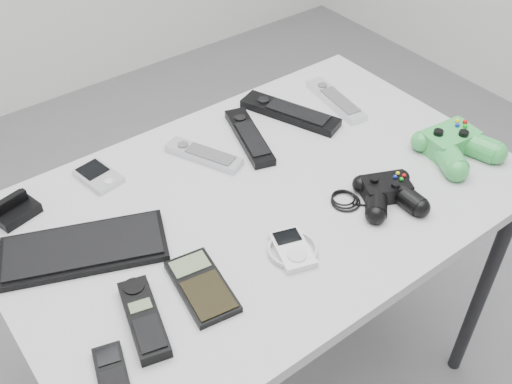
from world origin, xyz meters
TOP-DOWN VIEW (x-y plane):
  - desk at (-0.01, 0.04)m, footprint 1.03×0.66m
  - pda_keyboard at (-0.35, 0.11)m, footprint 0.32×0.22m
  - dock_bracket at (-0.42, 0.28)m, footprint 0.09×0.09m
  - pda at (-0.24, 0.29)m, footprint 0.08×0.11m
  - remote_silver_a at (-0.03, 0.21)m, footprint 0.11×0.18m
  - remote_black_a at (0.09, 0.21)m, footprint 0.11×0.21m
  - remote_black_b at (0.22, 0.22)m, footprint 0.14×0.24m
  - remote_silver_b at (0.34, 0.20)m, footprint 0.07×0.20m
  - mobile_phone at (-0.43, -0.14)m, footprint 0.07×0.11m
  - cordless_handset at (-0.34, -0.09)m, footprint 0.09×0.17m
  - calculator at (-0.23, -0.09)m, footprint 0.10×0.16m
  - mp3_player at (-0.05, -0.11)m, footprint 0.12×0.12m
  - controller_black at (0.18, -0.12)m, footprint 0.26×0.22m
  - controller_green at (0.41, -0.10)m, footprint 0.18×0.19m

SIDE VIEW (x-z plane):
  - desk at x=-0.01m, z-range 0.29..0.98m
  - calculator at x=-0.23m, z-range 0.69..0.71m
  - pda at x=-0.24m, z-range 0.69..0.71m
  - mobile_phone at x=-0.43m, z-range 0.69..0.71m
  - mp3_player at x=-0.05m, z-range 0.69..0.71m
  - pda_keyboard at x=-0.35m, z-range 0.69..0.71m
  - remote_silver_a at x=-0.03m, z-range 0.69..0.71m
  - remote_silver_b at x=0.34m, z-range 0.69..0.71m
  - remote_black_a at x=0.09m, z-range 0.69..0.71m
  - remote_black_b at x=0.22m, z-range 0.69..0.71m
  - cordless_handset at x=-0.34m, z-range 0.69..0.72m
  - dock_bracket at x=-0.42m, z-range 0.69..0.73m
  - controller_black at x=0.18m, z-range 0.69..0.73m
  - controller_green at x=0.41m, z-range 0.69..0.75m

